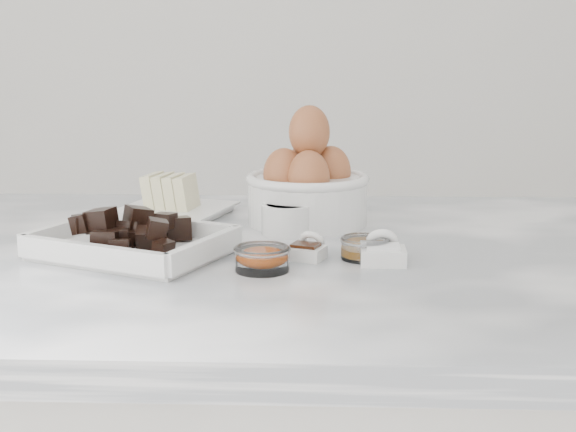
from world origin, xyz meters
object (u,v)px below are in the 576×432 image
(honey_bowl, at_px, (365,248))
(salt_spoon, at_px, (383,252))
(egg_bowl, at_px, (308,185))
(chocolate_dish, at_px, (132,237))
(zest_bowl, at_px, (262,258))
(sugar_ramekin, at_px, (287,218))
(butter_plate, at_px, (172,201))
(vanilla_spoon, at_px, (307,249))

(honey_bowl, relative_size, salt_spoon, 0.94)
(egg_bowl, xyz_separation_m, salt_spoon, (0.10, -0.23, -0.05))
(chocolate_dish, distance_m, zest_bowl, 0.19)
(sugar_ramekin, relative_size, honey_bowl, 1.13)
(butter_plate, bearing_deg, egg_bowl, -11.94)
(zest_bowl, bearing_deg, sugar_ramekin, 83.50)
(chocolate_dish, relative_size, butter_plate, 1.40)
(zest_bowl, height_order, vanilla_spoon, vanilla_spoon)
(sugar_ramekin, xyz_separation_m, salt_spoon, (0.13, -0.15, -0.01))
(chocolate_dish, bearing_deg, salt_spoon, -4.24)
(honey_bowl, relative_size, zest_bowl, 0.93)
(egg_bowl, bearing_deg, zest_bowl, -100.73)
(butter_plate, xyz_separation_m, zest_bowl, (0.17, -0.32, -0.01))
(chocolate_dish, distance_m, egg_bowl, 0.31)
(zest_bowl, bearing_deg, honey_bowl, 25.77)
(chocolate_dish, height_order, butter_plate, butter_plate)
(honey_bowl, distance_m, vanilla_spoon, 0.07)
(butter_plate, height_order, vanilla_spoon, butter_plate)
(honey_bowl, xyz_separation_m, salt_spoon, (0.02, -0.02, -0.00))
(zest_bowl, bearing_deg, egg_bowl, 79.27)
(butter_plate, bearing_deg, vanilla_spoon, -49.19)
(egg_bowl, relative_size, vanilla_spoon, 2.84)
(chocolate_dish, xyz_separation_m, honey_bowl, (0.31, -0.01, -0.01))
(honey_bowl, height_order, vanilla_spoon, vanilla_spoon)
(sugar_ramekin, xyz_separation_m, zest_bowl, (-0.02, -0.20, -0.01))
(chocolate_dish, bearing_deg, sugar_ramekin, 33.26)
(chocolate_dish, bearing_deg, butter_plate, 88.46)
(egg_bowl, bearing_deg, vanilla_spoon, -89.28)
(chocolate_dish, distance_m, butter_plate, 0.25)
(chocolate_dish, relative_size, honey_bowl, 4.40)
(chocolate_dish, height_order, honey_bowl, chocolate_dish)
(salt_spoon, bearing_deg, honey_bowl, 139.14)
(sugar_ramekin, height_order, vanilla_spoon, sugar_ramekin)
(zest_bowl, distance_m, salt_spoon, 0.16)
(butter_plate, height_order, egg_bowl, egg_bowl)
(zest_bowl, bearing_deg, salt_spoon, 16.12)
(butter_plate, relative_size, salt_spoon, 2.94)
(egg_bowl, distance_m, honey_bowl, 0.23)
(butter_plate, height_order, salt_spoon, butter_plate)
(vanilla_spoon, bearing_deg, butter_plate, 130.81)
(honey_bowl, relative_size, vanilla_spoon, 0.97)
(zest_bowl, distance_m, vanilla_spoon, 0.08)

